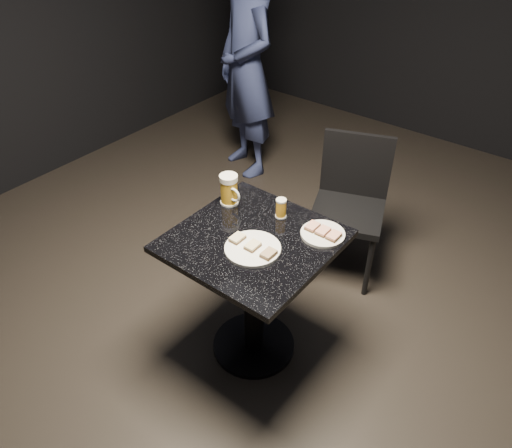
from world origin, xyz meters
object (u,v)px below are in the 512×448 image
object	(u,v)px
plate_large	(253,249)
beer_mug	(229,190)
plate_small	(323,234)
chair	(350,199)
patron	(247,68)
table	(253,277)
beer_tumbler	(281,208)

from	to	relation	value
plate_large	beer_mug	world-z (taller)	beer_mug
plate_small	chair	world-z (taller)	chair
plate_small	patron	distance (m)	1.96
table	chair	distance (m)	0.90
plate_large	table	bearing A→B (deg)	126.39
beer_tumbler	plate_small	bearing A→B (deg)	-0.18
plate_small	patron	xyz separation A→B (m)	(-1.48, 1.28, 0.10)
plate_large	patron	bearing A→B (deg)	129.60
plate_small	chair	xyz separation A→B (m)	(-0.21, 0.68, -0.26)
plate_large	plate_small	size ratio (longest dim) A/B	1.23
plate_large	beer_tumbler	distance (m)	0.29
plate_large	chair	distance (m)	1.00
plate_small	beer_tumbler	bearing A→B (deg)	179.82
plate_small	beer_mug	bearing A→B (deg)	-172.92
table	beer_tumbler	distance (m)	0.36
beer_mug	beer_tumbler	distance (m)	0.28
patron	chair	xyz separation A→B (m)	(1.27, -0.60, -0.35)
plate_large	chair	size ratio (longest dim) A/B	0.29
table	beer_mug	world-z (taller)	beer_mug
patron	chair	size ratio (longest dim) A/B	1.95
plate_small	patron	bearing A→B (deg)	139.13
beer_mug	plate_small	bearing A→B (deg)	7.08
plate_large	chair	xyz separation A→B (m)	(-0.02, 0.96, -0.26)
plate_large	beer_mug	size ratio (longest dim) A/B	1.59
plate_small	beer_mug	size ratio (longest dim) A/B	1.30
plate_large	patron	size ratio (longest dim) A/B	0.15
plate_small	beer_mug	distance (m)	0.52
plate_large	patron	world-z (taller)	patron
patron	beer_mug	bearing A→B (deg)	-32.11
plate_large	patron	distance (m)	2.03
patron	table	bearing A→B (deg)	-28.27
plate_large	plate_small	bearing A→B (deg)	56.20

